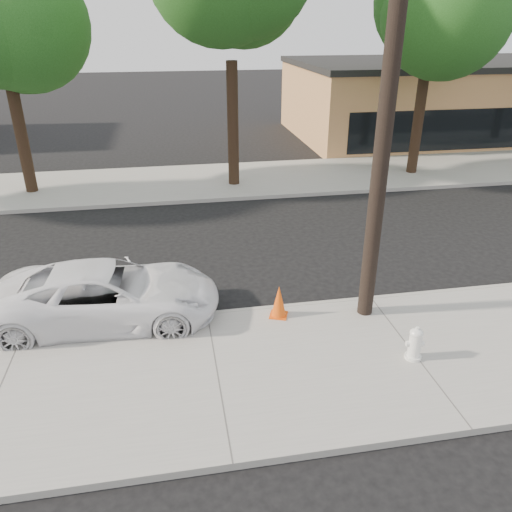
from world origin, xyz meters
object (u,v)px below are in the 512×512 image
object	(u,v)px
traffic_cone	(279,301)
police_cruiser	(108,294)
fire_hydrant	(415,344)
utility_pole	(386,110)

from	to	relation	value
traffic_cone	police_cruiser	bearing A→B (deg)	169.55
police_cruiser	fire_hydrant	xyz separation A→B (m)	(6.10, -2.72, -0.21)
utility_pole	police_cruiser	world-z (taller)	utility_pole
utility_pole	traffic_cone	world-z (taller)	utility_pole
fire_hydrant	traffic_cone	bearing A→B (deg)	149.97
police_cruiser	fire_hydrant	bearing A→B (deg)	-111.27
traffic_cone	fire_hydrant	bearing A→B (deg)	-41.24
utility_pole	fire_hydrant	world-z (taller)	utility_pole
police_cruiser	traffic_cone	distance (m)	3.86
fire_hydrant	traffic_cone	xyz separation A→B (m)	(-2.31, 2.02, 0.04)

